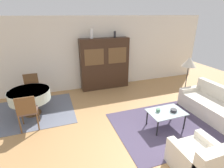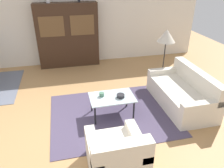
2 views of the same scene
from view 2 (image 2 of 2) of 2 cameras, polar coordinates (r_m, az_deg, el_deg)
ground_plane at (r=4.40m, az=-15.86°, el=-12.48°), size 14.00×14.00×0.00m
wall_back at (r=7.19m, az=-16.82°, el=15.15°), size 10.00×0.06×2.70m
area_rug at (r=4.75m, az=0.05°, el=-7.86°), size 2.57×2.12×0.01m
couch at (r=5.18m, az=17.97°, el=-2.29°), size 0.90×1.79×0.82m
armchair at (r=3.44m, az=1.22°, el=-18.11°), size 0.84×0.87×0.79m
coffee_table at (r=4.51m, az=-0.00°, el=-3.87°), size 0.92×0.61×0.44m
display_cabinet at (r=7.03m, az=-11.43°, el=12.29°), size 1.85×0.40×1.94m
floor_lamp at (r=5.95m, az=14.03°, el=11.77°), size 0.47×0.47×1.42m
cup at (r=4.49m, az=-2.73°, el=-2.76°), size 0.10×0.10×0.08m
bowl at (r=4.45m, az=2.25°, el=-3.12°), size 0.16×0.16×0.07m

